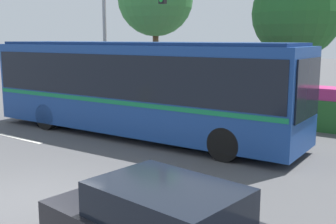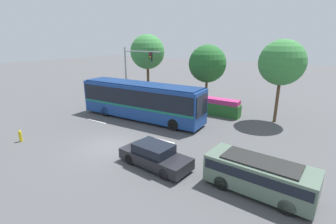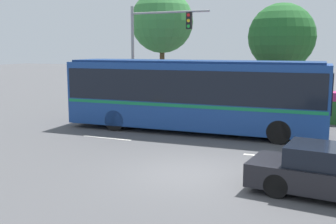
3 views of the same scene
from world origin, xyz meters
The scene contains 7 objects.
ground_plane centered at (0.00, 0.00, 0.00)m, with size 140.00×140.00×0.00m, color #4C4C4F.
city_bus centered at (-2.08, 6.16, 1.90)m, with size 12.17×2.96×3.35m.
traffic_light_pole centered at (-6.02, 9.82, 4.13)m, with size 4.80×0.24×6.31m.
flowering_hedge centered at (0.16, 11.17, 0.81)m, with size 10.85×1.15×1.64m.
street_tree_centre centered at (0.82, 14.07, 4.58)m, with size 4.05×4.05×6.62m.
lane_stripe_near centered at (-5.06, 3.36, 0.01)m, with size 2.40×0.16×0.01m, color silver.
lane_stripe_mid centered at (2.28, 2.99, 0.01)m, with size 2.40×0.16×0.01m, color silver.
Camera 1 is at (7.54, -5.06, 3.47)m, focal length 44.56 mm.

